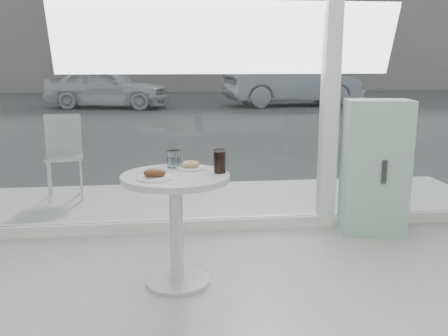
{
  "coord_description": "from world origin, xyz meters",
  "views": [
    {
      "loc": [
        -0.55,
        -1.31,
        1.5
      ],
      "look_at": [
        -0.2,
        1.7,
        0.85
      ],
      "focal_mm": 40.0,
      "sensor_mm": 36.0,
      "label": 1
    }
  ],
  "objects": [
    {
      "name": "storefront",
      "position": [
        0.07,
        3.0,
        1.71
      ],
      "size": [
        5.0,
        0.14,
        3.0
      ],
      "color": "white",
      "rests_on": "ground"
    },
    {
      "name": "main_table",
      "position": [
        -0.5,
        1.9,
        0.55
      ],
      "size": [
        0.72,
        0.72,
        0.77
      ],
      "color": "silver",
      "rests_on": "ground"
    },
    {
      "name": "patio_deck",
      "position": [
        0.0,
        3.8,
        0.03
      ],
      "size": [
        5.6,
        1.6,
        0.05
      ],
      "primitive_type": "cube",
      "color": "silver",
      "rests_on": "ground"
    },
    {
      "name": "street",
      "position": [
        0.0,
        16.0,
        -0.0
      ],
      "size": [
        40.0,
        24.0,
        0.0
      ],
      "primitive_type": "cube",
      "color": "#323232",
      "rests_on": "ground"
    },
    {
      "name": "far_building",
      "position": [
        0.0,
        25.0,
        4.0
      ],
      "size": [
        40.0,
        2.0,
        8.0
      ],
      "primitive_type": "cube",
      "color": "gray",
      "rests_on": "ground"
    },
    {
      "name": "mint_cabinet",
      "position": [
        1.26,
        2.78,
        0.59
      ],
      "size": [
        0.6,
        0.45,
        1.18
      ],
      "rotation": [
        0.0,
        0.0,
        -0.17
      ],
      "color": "#93BBA6",
      "rests_on": "ground"
    },
    {
      "name": "patio_chair",
      "position": [
        -1.66,
        4.18,
        0.55
      ],
      "size": [
        0.44,
        0.44,
        0.89
      ],
      "rotation": [
        0.0,
        0.0,
        0.16
      ],
      "color": "silver",
      "rests_on": "patio_deck"
    },
    {
      "name": "car_white",
      "position": [
        -2.4,
        15.41,
        0.68
      ],
      "size": [
        4.24,
        2.52,
        1.35
      ],
      "primitive_type": "imported",
      "rotation": [
        0.0,
        0.0,
        1.32
      ],
      "color": "silver",
      "rests_on": "street"
    },
    {
      "name": "car_silver",
      "position": [
        3.82,
        15.59,
        0.77
      ],
      "size": [
        4.81,
        2.18,
        1.53
      ],
      "primitive_type": "imported",
      "rotation": [
        0.0,
        0.0,
        1.7
      ],
      "color": "#95979C",
      "rests_on": "street"
    },
    {
      "name": "plate_fritter",
      "position": [
        -0.63,
        1.79,
        0.8
      ],
      "size": [
        0.24,
        0.24,
        0.07
      ],
      "color": "silver",
      "rests_on": "main_table"
    },
    {
      "name": "plate_donut",
      "position": [
        -0.39,
        2.07,
        0.79
      ],
      "size": [
        0.2,
        0.2,
        0.05
      ],
      "color": "silver",
      "rests_on": "main_table"
    },
    {
      "name": "water_tumbler_a",
      "position": [
        -0.51,
        2.14,
        0.82
      ],
      "size": [
        0.07,
        0.07,
        0.12
      ],
      "color": "white",
      "rests_on": "main_table"
    },
    {
      "name": "water_tumbler_b",
      "position": [
        -0.49,
        2.14,
        0.82
      ],
      "size": [
        0.07,
        0.07,
        0.12
      ],
      "color": "white",
      "rests_on": "main_table"
    },
    {
      "name": "cola_glass",
      "position": [
        -0.2,
        1.92,
        0.85
      ],
      "size": [
        0.08,
        0.08,
        0.16
      ],
      "color": "white",
      "rests_on": "main_table"
    }
  ]
}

